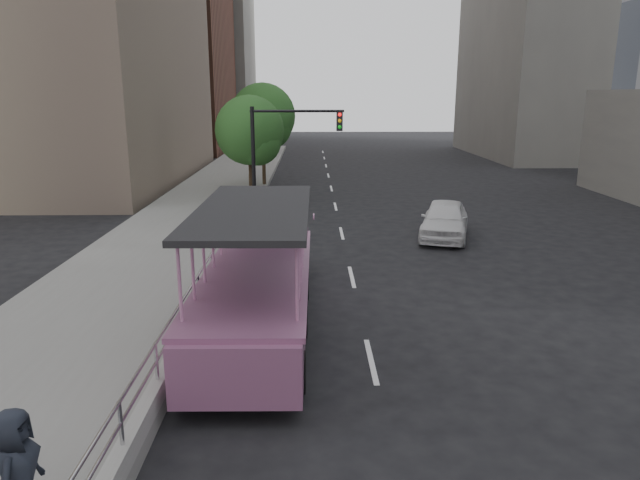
% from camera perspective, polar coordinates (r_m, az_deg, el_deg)
% --- Properties ---
extents(ground, '(160.00, 160.00, 0.00)m').
position_cam_1_polar(ground, '(14.62, 0.37, -8.56)').
color(ground, black).
extents(sidewalk, '(5.50, 80.00, 0.30)m').
position_cam_1_polar(sidewalk, '(24.72, -13.65, 0.94)').
color(sidewalk, gray).
rests_on(sidewalk, ground).
extents(kerb_wall, '(0.24, 30.00, 0.36)m').
position_cam_1_polar(kerb_wall, '(16.56, -10.69, -4.27)').
color(kerb_wall, '#AFAFAA').
rests_on(kerb_wall, sidewalk).
extents(guardrail, '(0.07, 22.00, 0.71)m').
position_cam_1_polar(guardrail, '(16.36, -10.79, -2.07)').
color(guardrail, silver).
rests_on(guardrail, kerb_wall).
extents(duck_boat, '(2.55, 9.79, 3.24)m').
position_cam_1_polar(duck_boat, '(14.66, -5.91, -3.56)').
color(duck_boat, black).
rests_on(duck_boat, ground).
extents(car, '(2.99, 4.81, 1.53)m').
position_cam_1_polar(car, '(23.83, 12.35, 2.03)').
color(car, white).
rests_on(car, ground).
extents(pedestrian_far, '(0.58, 0.86, 1.70)m').
position_cam_1_polar(pedestrian_far, '(8.47, -27.97, -19.85)').
color(pedestrian_far, '#202530').
rests_on(pedestrian_far, sidewalk).
extents(parking_sign, '(0.19, 0.58, 2.66)m').
position_cam_1_polar(parking_sign, '(19.17, -7.65, 2.11)').
color(parking_sign, black).
rests_on(parking_sign, ground).
extents(traffic_signal, '(4.20, 0.32, 5.20)m').
position_cam_1_polar(traffic_signal, '(26.10, -4.07, 9.44)').
color(traffic_signal, black).
rests_on(traffic_signal, ground).
extents(street_tree_near, '(3.52, 3.52, 5.72)m').
position_cam_1_polar(street_tree_near, '(29.61, -6.88, 10.56)').
color(street_tree_near, '#322416').
rests_on(street_tree_near, ground).
extents(street_tree_far, '(3.97, 3.97, 6.45)m').
position_cam_1_polar(street_tree_far, '(35.54, -5.60, 11.98)').
color(street_tree_far, '#322416').
rests_on(street_tree_far, ground).
extents(midrise_brick, '(18.00, 16.00, 26.00)m').
position_cam_1_polar(midrise_brick, '(64.38, -18.06, 20.13)').
color(midrise_brick, brown).
rests_on(midrise_brick, ground).
extents(midrise_stone_b, '(16.00, 14.00, 20.00)m').
position_cam_1_polar(midrise_stone_b, '(79.16, -12.99, 17.03)').
color(midrise_stone_b, gray).
rests_on(midrise_stone_b, ground).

